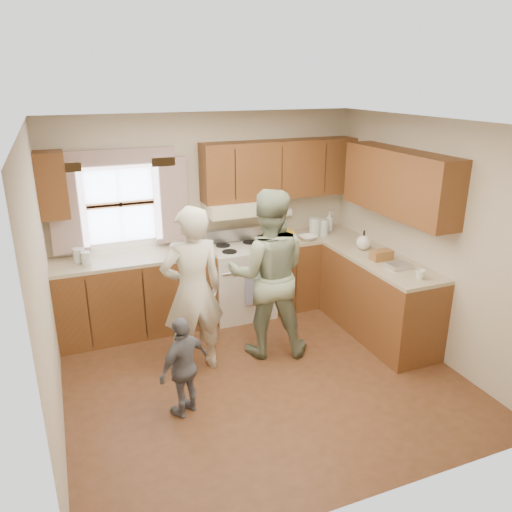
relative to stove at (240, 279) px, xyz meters
name	(u,v)px	position (x,y,z in m)	size (l,w,h in m)	color
room	(262,261)	(-0.30, -1.44, 0.78)	(3.80, 3.80, 3.80)	#4C2D17
kitchen_fixtures	(275,258)	(0.31, -0.36, 0.37)	(3.80, 2.25, 2.15)	#42240E
stove	(240,279)	(0.00, 0.00, 0.00)	(0.76, 0.67, 1.07)	silver
woman_left	(193,291)	(-0.88, -1.05, 0.41)	(0.64, 0.42, 1.75)	beige
woman_right	(268,274)	(-0.05, -0.99, 0.45)	(0.89, 0.69, 1.83)	#29432B
child	(184,366)	(-1.16, -1.72, 0.01)	(0.55, 0.23, 0.95)	slate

